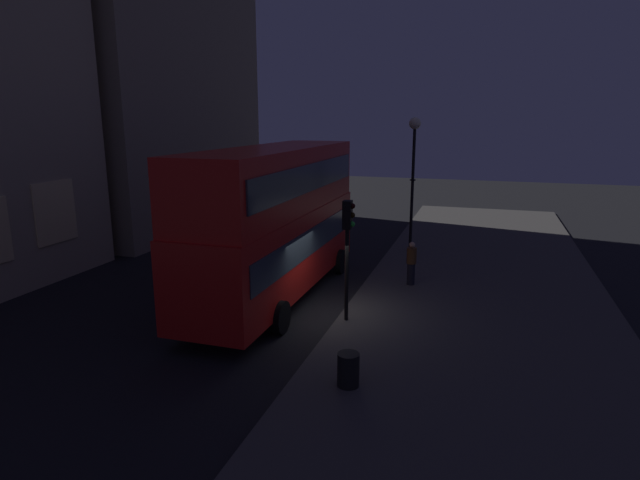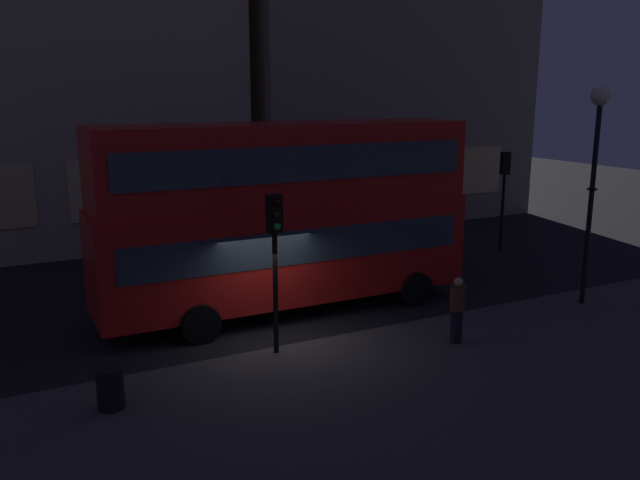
{
  "view_description": "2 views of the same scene",
  "coord_description": "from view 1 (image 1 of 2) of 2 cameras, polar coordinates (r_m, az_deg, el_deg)",
  "views": [
    {
      "loc": [
        -15.19,
        -4.76,
        6.25
      ],
      "look_at": [
        1.43,
        0.5,
        2.14
      ],
      "focal_mm": 29.43,
      "sensor_mm": 36.0,
      "label": 1
    },
    {
      "loc": [
        -6.01,
        -14.15,
        6.09
      ],
      "look_at": [
        1.47,
        0.54,
        2.32
      ],
      "focal_mm": 36.61,
      "sensor_mm": 36.0,
      "label": 2
    }
  ],
  "objects": [
    {
      "name": "litter_bin",
      "position": [
        12.56,
        3.1,
        -13.9
      ],
      "size": [
        0.52,
        0.52,
        0.8
      ],
      "primitive_type": "cylinder",
      "color": "black",
      "rests_on": "sidewalk_slab"
    },
    {
      "name": "traffic_light_near_kerb",
      "position": [
        15.63,
        3.04,
        0.53
      ],
      "size": [
        0.33,
        0.37,
        3.73
      ],
      "rotation": [
        0.0,
        0.0,
        0.04
      ],
      "color": "black",
      "rests_on": "sidewalk_slab"
    },
    {
      "name": "traffic_light_far_side",
      "position": [
        28.47,
        -1.91,
        6.24
      ],
      "size": [
        0.37,
        0.39,
        3.86
      ],
      "rotation": [
        0.0,
        0.0,
        2.94
      ],
      "color": "black",
      "rests_on": "ground"
    },
    {
      "name": "sidewalk_slab",
      "position": [
        16.4,
        17.04,
        -9.53
      ],
      "size": [
        44.0,
        8.59,
        0.12
      ],
      "primitive_type": "cube",
      "color": "#423F3D",
      "rests_on": "ground"
    },
    {
      "name": "ground_plane",
      "position": [
        17.1,
        0.16,
        -8.18
      ],
      "size": [
        80.0,
        80.0,
        0.0
      ],
      "primitive_type": "plane",
      "color": "black"
    },
    {
      "name": "double_decker_bus",
      "position": [
        17.99,
        -4.89,
        2.61
      ],
      "size": [
        10.58,
        2.96,
        5.27
      ],
      "rotation": [
        0.0,
        0.0,
        -0.01
      ],
      "color": "red",
      "rests_on": "ground"
    },
    {
      "name": "pedestrian",
      "position": [
        19.79,
        9.9,
        -2.47
      ],
      "size": [
        0.37,
        0.37,
        1.64
      ],
      "rotation": [
        0.0,
        0.0,
        0.68
      ],
      "color": "black",
      "rests_on": "sidewalk_slab"
    },
    {
      "name": "street_lamp",
      "position": [
        24.34,
        10.16,
        9.33
      ],
      "size": [
        0.53,
        0.53,
        6.12
      ],
      "color": "black",
      "rests_on": "sidewalk_slab"
    },
    {
      "name": "building_plain_facade",
      "position": [
        33.09,
        -19.75,
        17.99
      ],
      "size": [
        14.14,
        9.29,
        18.82
      ],
      "color": "gray",
      "rests_on": "ground"
    }
  ]
}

